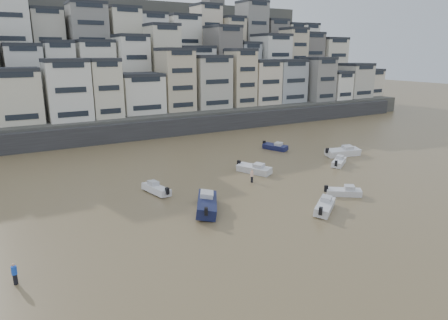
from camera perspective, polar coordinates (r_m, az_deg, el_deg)
harbor_wall at (r=81.52m, az=-10.73°, el=4.31°), size 140.00×3.00×3.50m
hillside at (r=119.67m, az=-15.44°, el=12.86°), size 141.04×66.00×50.00m
boat_a at (r=44.92m, az=14.21°, el=-6.23°), size 5.25×4.48×1.43m
boat_d at (r=63.49m, az=16.11°, el=-0.10°), size 5.01×4.09×1.35m
boat_e at (r=57.10m, az=4.32°, el=-1.12°), size 3.90×5.91×1.54m
boat_i at (r=71.06m, az=7.32°, el=1.99°), size 3.25×5.27×1.37m
boat_f at (r=49.67m, az=-9.65°, el=-3.93°), size 2.66×5.22×1.36m
boat_g at (r=69.15m, az=16.63°, el=1.27°), size 6.75×3.35×1.76m
boat_c at (r=43.65m, az=-2.49°, el=-6.05°), size 5.38×7.26×1.91m
boat_b at (r=50.27m, az=16.76°, el=-4.22°), size 4.50×3.84×1.23m
person_blue at (r=34.44m, az=-27.74°, el=-14.18°), size 0.44×0.44×1.74m
person_pink at (r=52.97m, az=4.01°, el=-2.31°), size 0.44×0.44×1.74m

